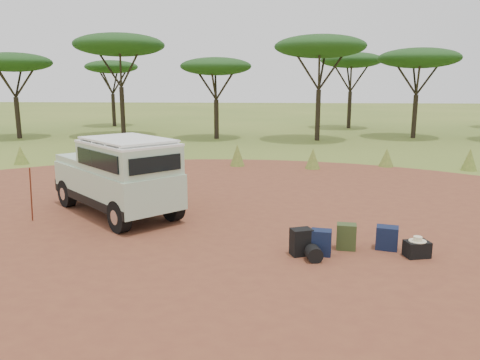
# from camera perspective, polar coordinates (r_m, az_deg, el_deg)

# --- Properties ---
(ground) EXTENTS (140.00, 140.00, 0.00)m
(ground) POSITION_cam_1_polar(r_m,az_deg,el_deg) (10.50, -4.11, -6.69)
(ground) COLOR #546C26
(ground) RESTS_ON ground
(dirt_clearing) EXTENTS (23.00, 23.00, 0.01)m
(dirt_clearing) POSITION_cam_1_polar(r_m,az_deg,el_deg) (10.50, -4.11, -6.67)
(dirt_clearing) COLOR brown
(dirt_clearing) RESTS_ON ground
(grass_fringe) EXTENTS (36.60, 1.60, 0.90)m
(grass_fringe) POSITION_cam_1_polar(r_m,az_deg,el_deg) (18.80, -0.01, 2.85)
(grass_fringe) COLOR #546C26
(grass_fringe) RESTS_ON ground
(acacia_treeline) EXTENTS (46.70, 13.20, 6.26)m
(acacia_treeline) POSITION_cam_1_polar(r_m,az_deg,el_deg) (29.71, 2.88, 14.75)
(acacia_treeline) COLOR black
(acacia_treeline) RESTS_ON ground
(safari_vehicle) EXTENTS (4.06, 4.03, 2.02)m
(safari_vehicle) POSITION_cam_1_polar(r_m,az_deg,el_deg) (12.24, -14.61, 0.33)
(safari_vehicle) COLOR #B1CFB1
(safari_vehicle) RESTS_ON ground
(walking_staff) EXTENTS (0.28, 0.38, 1.39)m
(walking_staff) POSITION_cam_1_polar(r_m,az_deg,el_deg) (12.25, -24.11, -1.65)
(walking_staff) COLOR maroon
(walking_staff) RESTS_ON ground
(backpack_black) EXTENTS (0.47, 0.41, 0.54)m
(backpack_black) POSITION_cam_1_polar(r_m,az_deg,el_deg) (9.29, 7.46, -7.51)
(backpack_black) COLOR black
(backpack_black) RESTS_ON ground
(backpack_navy) EXTENTS (0.43, 0.34, 0.51)m
(backpack_navy) POSITION_cam_1_polar(r_m,az_deg,el_deg) (9.35, 9.84, -7.53)
(backpack_navy) COLOR #131E3E
(backpack_navy) RESTS_ON ground
(backpack_olive) EXTENTS (0.42, 0.33, 0.54)m
(backpack_olive) POSITION_cam_1_polar(r_m,az_deg,el_deg) (9.76, 12.82, -6.76)
(backpack_olive) COLOR #374921
(backpack_olive) RESTS_ON ground
(duffel_navy) EXTENTS (0.49, 0.42, 0.48)m
(duffel_navy) POSITION_cam_1_polar(r_m,az_deg,el_deg) (9.99, 17.48, -6.76)
(duffel_navy) COLOR #131E3E
(duffel_navy) RESTS_ON ground
(hard_case) EXTENTS (0.52, 0.42, 0.32)m
(hard_case) POSITION_cam_1_polar(r_m,az_deg,el_deg) (9.77, 20.76, -7.89)
(hard_case) COLOR black
(hard_case) RESTS_ON ground
(stuff_sack) EXTENTS (0.35, 0.35, 0.30)m
(stuff_sack) POSITION_cam_1_polar(r_m,az_deg,el_deg) (9.06, 8.98, -8.87)
(stuff_sack) COLOR black
(stuff_sack) RESTS_ON ground
(safari_hat) EXTENTS (0.33, 0.33, 0.10)m
(safari_hat) POSITION_cam_1_polar(r_m,az_deg,el_deg) (9.71, 20.84, -6.79)
(safari_hat) COLOR beige
(safari_hat) RESTS_ON hard_case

